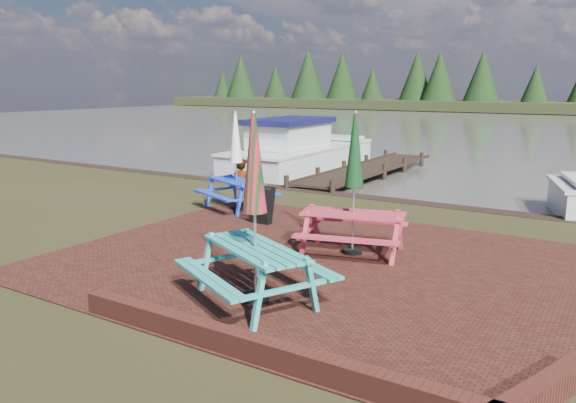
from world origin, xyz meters
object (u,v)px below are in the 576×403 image
at_px(picnic_table_red, 353,206).
at_px(person, 241,159).
at_px(boat_jetty, 299,154).
at_px(chalkboard, 261,205).
at_px(picnic_table_teal, 255,238).
at_px(jetty, 367,169).
at_px(picnic_table_blue, 236,176).

bearing_deg(picnic_table_red, person, 128.42).
bearing_deg(boat_jetty, chalkboard, -65.90).
bearing_deg(picnic_table_teal, person, 154.54).
bearing_deg(jetty, chalkboard, -82.47).
relative_size(picnic_table_teal, chalkboard, 3.25).
relative_size(picnic_table_teal, picnic_table_red, 1.04).
bearing_deg(jetty, person, -109.95).
bearing_deg(chalkboard, picnic_table_red, -18.95).
height_order(picnic_table_teal, picnic_table_blue, picnic_table_teal).
relative_size(picnic_table_red, boat_jetty, 0.33).
distance_m(picnic_table_teal, chalkboard, 4.75).
height_order(chalkboard, boat_jetty, boat_jetty).
bearing_deg(boat_jetty, jetty, -2.72).
relative_size(boat_jetty, person, 4.24).
distance_m(chalkboard, jetty, 8.53).
distance_m(picnic_table_teal, person, 9.14).
height_order(picnic_table_teal, picnic_table_red, picnic_table_teal).
distance_m(picnic_table_teal, picnic_table_red, 2.92).
relative_size(picnic_table_teal, boat_jetty, 0.35).
bearing_deg(jetty, picnic_table_teal, -73.19).
xyz_separation_m(picnic_table_red, chalkboard, (-2.81, 1.00, -0.49)).
relative_size(chalkboard, boat_jetty, 0.11).
bearing_deg(picnic_table_blue, boat_jetty, 132.11).
xyz_separation_m(picnic_table_blue, chalkboard, (1.42, -0.97, -0.43)).
xyz_separation_m(picnic_table_red, jetty, (-3.92, 9.45, -0.82)).
bearing_deg(boat_jetty, picnic_table_blue, -72.10).
height_order(picnic_table_red, boat_jetty, picnic_table_red).
distance_m(picnic_table_teal, boat_jetty, 14.12).
height_order(picnic_table_blue, person, picnic_table_blue).
height_order(picnic_table_teal, jetty, picnic_table_teal).
height_order(picnic_table_red, jetty, picnic_table_red).
distance_m(jetty, person, 5.54).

